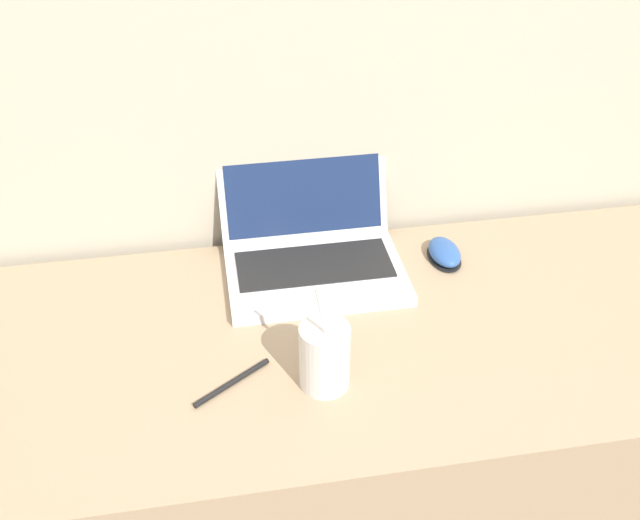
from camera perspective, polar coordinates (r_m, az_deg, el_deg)
desk at (r=1.56m, az=3.61°, el=-16.02°), size 1.42×0.59×0.77m
laptop at (r=1.40m, az=-0.67°, el=1.26°), size 0.33×0.30×0.21m
drink_cup at (r=1.14m, az=0.35°, el=-7.27°), size 0.08×0.08×0.20m
computer_mouse at (r=1.45m, az=9.46°, el=0.54°), size 0.06×0.10×0.03m
pen at (r=1.19m, az=-6.71°, el=-9.25°), size 0.12×0.09×0.01m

